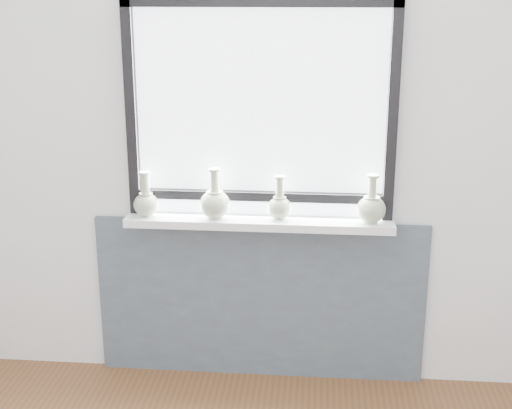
# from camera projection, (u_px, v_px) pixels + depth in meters

# --- Properties ---
(back_wall) EXTENTS (3.60, 0.02, 2.60)m
(back_wall) POSITION_uv_depth(u_px,v_px,m) (261.00, 134.00, 3.48)
(back_wall) COLOR silver
(back_wall) RESTS_ON ground
(apron_panel) EXTENTS (1.70, 0.03, 0.86)m
(apron_panel) POSITION_uv_depth(u_px,v_px,m) (260.00, 300.00, 3.70)
(apron_panel) COLOR #495862
(apron_panel) RESTS_ON ground
(windowsill) EXTENTS (1.32, 0.18, 0.04)m
(windowsill) POSITION_uv_depth(u_px,v_px,m) (259.00, 222.00, 3.51)
(windowsill) COLOR silver
(windowsill) RESTS_ON apron_panel
(window) EXTENTS (1.30, 0.06, 1.05)m
(window) POSITION_uv_depth(u_px,v_px,m) (260.00, 107.00, 3.40)
(window) COLOR black
(window) RESTS_ON windowsill
(vase_a) EXTENTS (0.12, 0.12, 0.22)m
(vase_a) POSITION_uv_depth(u_px,v_px,m) (146.00, 202.00, 3.52)
(vase_a) COLOR #A7B897
(vase_a) RESTS_ON windowsill
(vase_b) EXTENTS (0.15, 0.15, 0.25)m
(vase_b) POSITION_uv_depth(u_px,v_px,m) (215.00, 202.00, 3.48)
(vase_b) COLOR #A7B897
(vase_b) RESTS_ON windowsill
(vase_c) EXTENTS (0.12, 0.12, 0.22)m
(vase_c) POSITION_uv_depth(u_px,v_px,m) (280.00, 205.00, 3.48)
(vase_c) COLOR #A7B897
(vase_c) RESTS_ON windowsill
(vase_d) EXTENTS (0.14, 0.14, 0.24)m
(vase_d) POSITION_uv_depth(u_px,v_px,m) (371.00, 207.00, 3.42)
(vase_d) COLOR #A7B897
(vase_d) RESTS_ON windowsill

